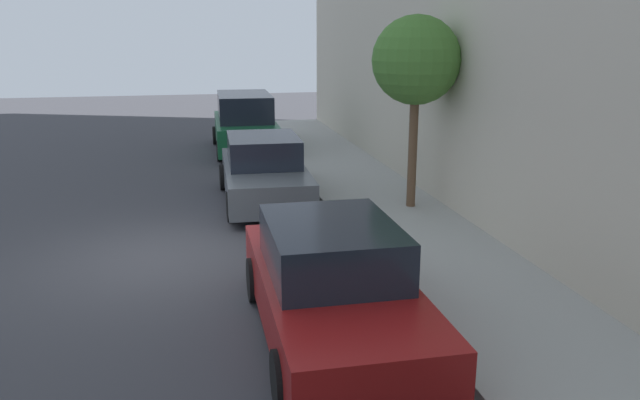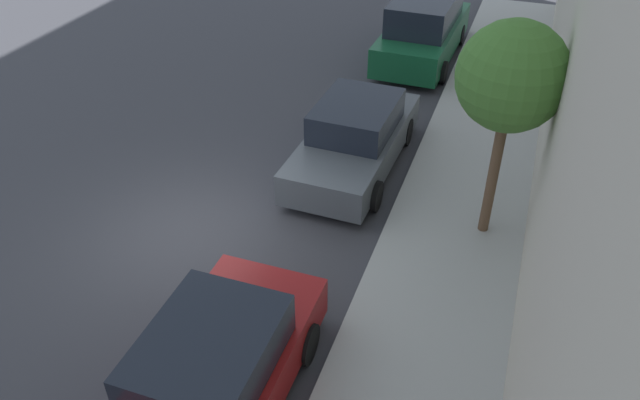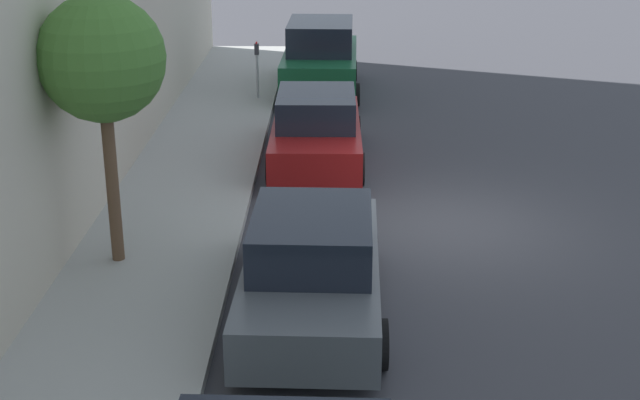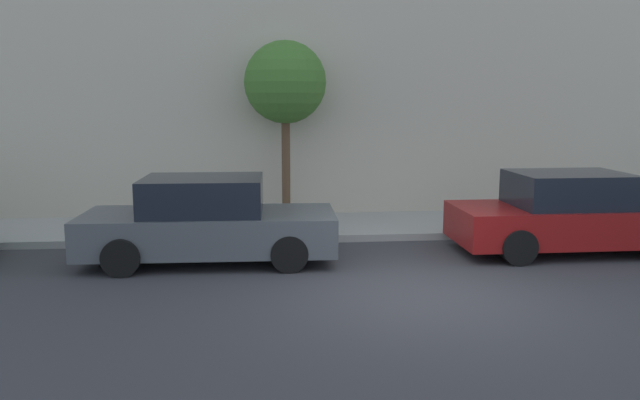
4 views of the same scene
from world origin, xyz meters
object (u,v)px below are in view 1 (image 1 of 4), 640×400
parked_minivan_fourth (245,123)px  street_tree (416,61)px  parked_sedan_second (332,285)px  parked_sedan_third (264,171)px

parked_minivan_fourth → street_tree: street_tree is taller
parked_sedan_second → parked_sedan_third: size_ratio=0.99×
parked_sedan_third → street_tree: (3.04, -1.55, 2.53)m
parked_sedan_second → street_tree: size_ratio=1.11×
street_tree → parked_minivan_fourth: bearing=109.7°
parked_sedan_third → street_tree: size_ratio=1.12×
parked_sedan_third → parked_sedan_second: bearing=-89.5°
parked_sedan_third → street_tree: bearing=-27.0°
street_tree → parked_sedan_second: bearing=-119.3°
parked_sedan_second → parked_sedan_third: bearing=90.5°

